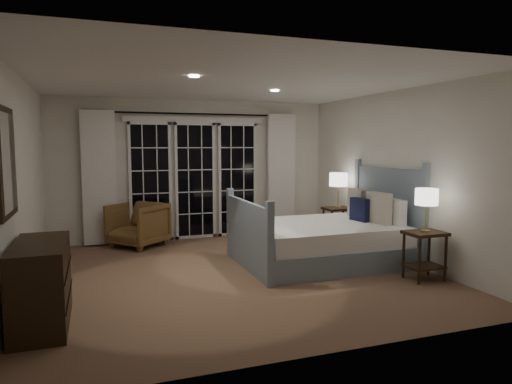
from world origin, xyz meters
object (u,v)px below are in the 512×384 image
object	(u,v)px
dresser	(41,284)
armchair	(138,225)
nightstand_left	(425,248)
lamp_right	(338,180)
lamp_left	(427,198)
nightstand_right	(338,220)
bed	(325,239)

from	to	relation	value
dresser	armchair	bearing A→B (deg)	69.75
nightstand_left	lamp_right	world-z (taller)	lamp_right
lamp_left	lamp_right	distance (m)	2.32
nightstand_left	armchair	bearing A→B (deg)	135.70
nightstand_right	dresser	world-z (taller)	dresser
nightstand_left	nightstand_right	distance (m)	2.32
lamp_left	lamp_right	size ratio (longest dim) A/B	0.90
lamp_right	dresser	world-z (taller)	lamp_right
nightstand_left	lamp_right	size ratio (longest dim) A/B	1.03
lamp_left	armchair	size ratio (longest dim) A/B	0.67
dresser	lamp_left	bearing A→B (deg)	-0.08
bed	dresser	bearing A→B (deg)	-161.85
lamp_left	bed	bearing A→B (deg)	122.58
lamp_right	nightstand_left	bearing A→B (deg)	-91.83
bed	armchair	bearing A→B (deg)	141.56
bed	lamp_right	world-z (taller)	bed
nightstand_right	armchair	world-z (taller)	armchair
nightstand_left	lamp_left	xyz separation A→B (m)	(-0.00, 0.00, 0.64)
bed	lamp_left	world-z (taller)	bed
nightstand_right	armchair	distance (m)	3.43
bed	dresser	world-z (taller)	bed
lamp_left	dresser	world-z (taller)	lamp_left
bed	armchair	xyz separation A→B (m)	(-2.48, 1.97, 0.03)
armchair	dresser	size ratio (longest dim) A/B	0.72
armchair	dresser	bearing A→B (deg)	-62.38
lamp_right	armchair	distance (m)	3.50
armchair	bed	bearing A→B (deg)	9.43
bed	nightstand_left	distance (m)	1.43
nightstand_right	armchair	size ratio (longest dim) A/B	0.76
lamp_left	armchair	bearing A→B (deg)	135.70
dresser	nightstand_left	bearing A→B (deg)	-0.08
bed	nightstand_left	xyz separation A→B (m)	(0.77, -1.20, 0.07)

